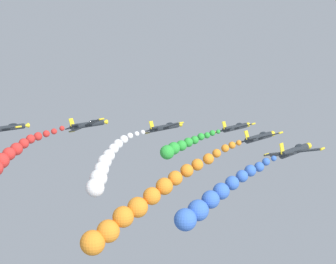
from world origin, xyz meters
TOP-DOWN VIEW (x-y plane):
  - airplane_lead at (5.79, 16.40)m, footprint 9.28×10.35m
  - smoke_trail_lead at (4.79, -2.63)m, footprint 3.07×17.32m
  - airplane_left_inner at (-5.04, 5.91)m, footprint 9.21×10.35m
  - smoke_trail_left_inner at (1.33, -19.43)m, footprint 11.68×25.57m
  - airplane_right_inner at (17.29, 4.69)m, footprint 9.22×10.35m
  - smoke_trail_right_inner at (12.69, -24.71)m, footprint 9.26×31.11m
  - airplane_left_outer at (-17.42, -4.31)m, footprint 9.08×10.35m
  - airplane_right_outer at (28.70, -5.89)m, footprint 9.43×10.35m
  - smoke_trail_right_outer at (27.40, -27.83)m, footprint 3.91×21.21m
  - airplane_trailing at (-28.83, -16.06)m, footprint 9.47×10.35m

SIDE VIEW (x-z plane):
  - smoke_trail_right_inner at x=12.69m, z-range 56.94..70.15m
  - smoke_trail_left_inner at x=1.33m, z-range 63.81..70.76m
  - smoke_trail_right_outer at x=27.40m, z-range 64.94..71.20m
  - smoke_trail_lead at x=4.79m, z-range 66.88..70.77m
  - airplane_lead at x=5.79m, z-range 68.65..71.97m
  - airplane_left_inner at x=-5.04m, z-range 68.92..72.35m
  - airplane_right_inner at x=17.29m, z-range 69.06..72.48m
  - airplane_trailing at x=-28.83m, z-range 69.48..72.36m
  - airplane_right_outer at x=28.70m, z-range 69.59..72.59m
  - airplane_left_outer at x=-17.42m, z-range 69.47..73.15m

